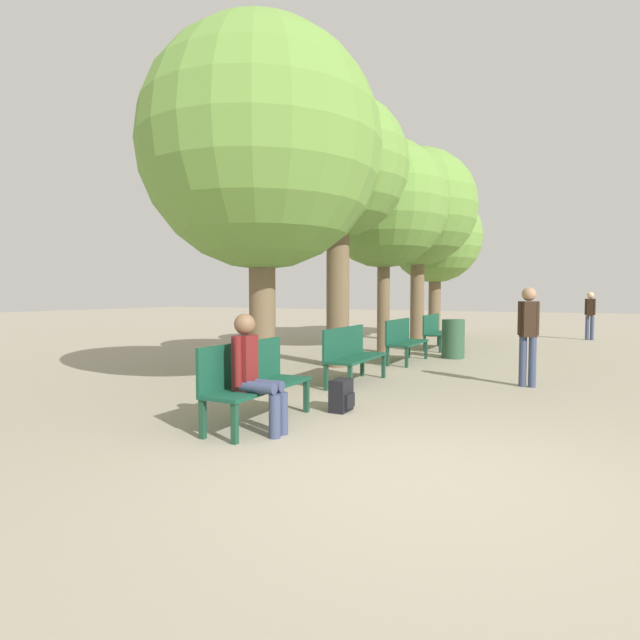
{
  "coord_description": "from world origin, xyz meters",
  "views": [
    {
      "loc": [
        1.13,
        -3.94,
        1.5
      ],
      "look_at": [
        -3.04,
        4.3,
        1.01
      ],
      "focal_mm": 28.0,
      "sensor_mm": 36.0,
      "label": 1
    }
  ],
  "objects_px": {
    "person_seated": "(254,370)",
    "pedestrian_mid": "(590,313)",
    "bench_row_2": "(403,338)",
    "tree_row_3": "(418,208)",
    "bench_row_0": "(252,378)",
    "pedestrian_near": "(528,330)",
    "trash_bin": "(453,339)",
    "tree_row_0": "(261,150)",
    "tree_row_1": "(338,170)",
    "tree_row_4": "(435,237)",
    "bench_row_3": "(436,330)",
    "bench_row_1": "(351,352)",
    "tree_row_2": "(384,205)",
    "backpack": "(342,396)"
  },
  "relations": [
    {
      "from": "tree_row_0",
      "to": "tree_row_4",
      "type": "bearing_deg",
      "value": 90.0
    },
    {
      "from": "person_seated",
      "to": "pedestrian_near",
      "type": "distance_m",
      "value": 4.84
    },
    {
      "from": "tree_row_2",
      "to": "tree_row_4",
      "type": "distance_m",
      "value": 5.31
    },
    {
      "from": "backpack",
      "to": "bench_row_2",
      "type": "bearing_deg",
      "value": 98.14
    },
    {
      "from": "person_seated",
      "to": "pedestrian_near",
      "type": "bearing_deg",
      "value": 60.01
    },
    {
      "from": "tree_row_0",
      "to": "tree_row_1",
      "type": "bearing_deg",
      "value": 90.0
    },
    {
      "from": "tree_row_1",
      "to": "tree_row_2",
      "type": "distance_m",
      "value": 2.79
    },
    {
      "from": "person_seated",
      "to": "backpack",
      "type": "xyz_separation_m",
      "value": [
        0.44,
        1.32,
        -0.48
      ]
    },
    {
      "from": "pedestrian_mid",
      "to": "tree_row_4",
      "type": "bearing_deg",
      "value": -168.67
    },
    {
      "from": "tree_row_2",
      "to": "bench_row_1",
      "type": "bearing_deg",
      "value": -77.09
    },
    {
      "from": "tree_row_2",
      "to": "tree_row_3",
      "type": "bearing_deg",
      "value": 90.0
    },
    {
      "from": "tree_row_3",
      "to": "tree_row_4",
      "type": "xyz_separation_m",
      "value": [
        -0.0,
        2.2,
        -0.67
      ]
    },
    {
      "from": "bench_row_0",
      "to": "backpack",
      "type": "xyz_separation_m",
      "value": [
        0.68,
        1.0,
        -0.33
      ]
    },
    {
      "from": "tree_row_3",
      "to": "pedestrian_mid",
      "type": "xyz_separation_m",
      "value": [
        4.83,
        3.16,
        -3.23
      ]
    },
    {
      "from": "tree_row_4",
      "to": "bench_row_0",
      "type": "bearing_deg",
      "value": -85.38
    },
    {
      "from": "bench_row_3",
      "to": "pedestrian_near",
      "type": "distance_m",
      "value": 5.5
    },
    {
      "from": "bench_row_1",
      "to": "bench_row_2",
      "type": "xyz_separation_m",
      "value": [
        0.0,
        2.89,
        0.0
      ]
    },
    {
      "from": "backpack",
      "to": "pedestrian_mid",
      "type": "xyz_separation_m",
      "value": [
        3.12,
        12.61,
        0.69
      ]
    },
    {
      "from": "tree_row_1",
      "to": "tree_row_4",
      "type": "bearing_deg",
      "value": 90.0
    },
    {
      "from": "pedestrian_near",
      "to": "trash_bin",
      "type": "bearing_deg",
      "value": 120.65
    },
    {
      "from": "bench_row_2",
      "to": "bench_row_3",
      "type": "bearing_deg",
      "value": 90.0
    },
    {
      "from": "bench_row_0",
      "to": "tree_row_3",
      "type": "xyz_separation_m",
      "value": [
        -1.02,
        10.45,
        3.59
      ]
    },
    {
      "from": "tree_row_0",
      "to": "tree_row_1",
      "type": "xyz_separation_m",
      "value": [
        -0.0,
        2.8,
        0.31
      ]
    },
    {
      "from": "tree_row_4",
      "to": "person_seated",
      "type": "height_order",
      "value": "tree_row_4"
    },
    {
      "from": "person_seated",
      "to": "bench_row_0",
      "type": "bearing_deg",
      "value": 127.59
    },
    {
      "from": "tree_row_3",
      "to": "tree_row_0",
      "type": "bearing_deg",
      "value": -90.0
    },
    {
      "from": "bench_row_1",
      "to": "pedestrian_mid",
      "type": "height_order",
      "value": "pedestrian_mid"
    },
    {
      "from": "tree_row_1",
      "to": "tree_row_4",
      "type": "distance_m",
      "value": 8.1
    },
    {
      "from": "tree_row_0",
      "to": "tree_row_3",
      "type": "bearing_deg",
      "value": 90.0
    },
    {
      "from": "bench_row_3",
      "to": "trash_bin",
      "type": "distance_m",
      "value": 1.89
    },
    {
      "from": "tree_row_1",
      "to": "tree_row_3",
      "type": "height_order",
      "value": "tree_row_3"
    },
    {
      "from": "bench_row_0",
      "to": "tree_row_3",
      "type": "distance_m",
      "value": 11.09
    },
    {
      "from": "bench_row_0",
      "to": "backpack",
      "type": "height_order",
      "value": "bench_row_0"
    },
    {
      "from": "tree_row_3",
      "to": "pedestrian_near",
      "type": "xyz_separation_m",
      "value": [
        3.68,
        -6.58,
        -3.21
      ]
    },
    {
      "from": "tree_row_1",
      "to": "backpack",
      "type": "height_order",
      "value": "tree_row_1"
    },
    {
      "from": "tree_row_3",
      "to": "trash_bin",
      "type": "height_order",
      "value": "tree_row_3"
    },
    {
      "from": "tree_row_1",
      "to": "person_seated",
      "type": "relative_size",
      "value": 4.29
    },
    {
      "from": "tree_row_4",
      "to": "backpack",
      "type": "distance_m",
      "value": 12.21
    },
    {
      "from": "tree_row_2",
      "to": "backpack",
      "type": "distance_m",
      "value": 7.47
    },
    {
      "from": "backpack",
      "to": "tree_row_2",
      "type": "bearing_deg",
      "value": 105.04
    },
    {
      "from": "person_seated",
      "to": "pedestrian_mid",
      "type": "xyz_separation_m",
      "value": [
        3.56,
        13.92,
        0.21
      ]
    },
    {
      "from": "bench_row_1",
      "to": "backpack",
      "type": "relative_size",
      "value": 3.9
    },
    {
      "from": "bench_row_3",
      "to": "bench_row_0",
      "type": "bearing_deg",
      "value": -90.0
    },
    {
      "from": "tree_row_1",
      "to": "trash_bin",
      "type": "xyz_separation_m",
      "value": [
        1.85,
        2.4,
        -3.56
      ]
    },
    {
      "from": "tree_row_0",
      "to": "tree_row_3",
      "type": "height_order",
      "value": "tree_row_3"
    },
    {
      "from": "bench_row_2",
      "to": "pedestrian_near",
      "type": "bearing_deg",
      "value": -35.61
    },
    {
      "from": "bench_row_2",
      "to": "tree_row_3",
      "type": "bearing_deg",
      "value": 102.33
    },
    {
      "from": "bench_row_1",
      "to": "bench_row_3",
      "type": "relative_size",
      "value": 1.0
    },
    {
      "from": "person_seated",
      "to": "bench_row_3",
      "type": "bearing_deg",
      "value": 91.56
    },
    {
      "from": "bench_row_1",
      "to": "backpack",
      "type": "distance_m",
      "value": 2.04
    }
  ]
}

